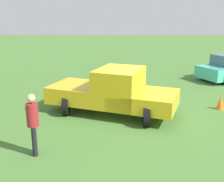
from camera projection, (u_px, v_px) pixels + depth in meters
ground_plane at (137, 115)px, 10.79m from camera, size 80.00×80.00×0.00m
pickup_truck at (115, 91)px, 10.67m from camera, size 3.48×5.29×1.79m
person_bystander at (33, 121)px, 7.51m from camera, size 0.40×0.40×1.75m
traffic_cone at (220, 103)px, 11.32m from camera, size 0.32×0.32×0.55m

